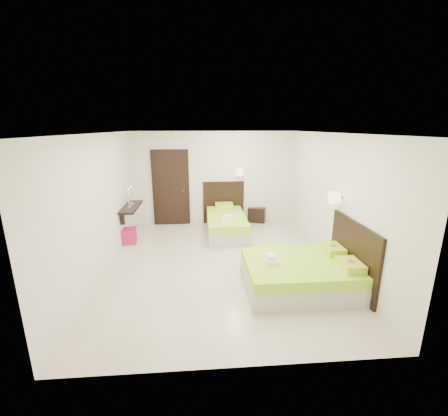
{
  "coord_description": "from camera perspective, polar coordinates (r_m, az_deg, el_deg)",
  "views": [
    {
      "loc": [
        -0.37,
        -5.61,
        2.71
      ],
      "look_at": [
        0.1,
        0.3,
        1.1
      ],
      "focal_mm": 24.0,
      "sensor_mm": 36.0,
      "label": 1
    }
  ],
  "objects": [
    {
      "name": "floor",
      "position": [
        6.24,
        -0.71,
        -10.55
      ],
      "size": [
        5.5,
        5.5,
        0.0
      ],
      "primitive_type": "plane",
      "color": "beige",
      "rests_on": "ground"
    },
    {
      "name": "bed_single",
      "position": [
        7.87,
        0.41,
        -2.68
      ],
      "size": [
        1.16,
        1.94,
        1.6
      ],
      "color": "beige",
      "rests_on": "ground"
    },
    {
      "name": "bed_double",
      "position": [
        5.46,
        15.08,
        -11.77
      ],
      "size": [
        1.88,
        1.6,
        1.55
      ],
      "color": "beige",
      "rests_on": "ground"
    },
    {
      "name": "nightstand",
      "position": [
        8.9,
        6.33,
        -1.16
      ],
      "size": [
        0.61,
        0.58,
        0.43
      ],
      "primitive_type": "cube",
      "rotation": [
        0.0,
        0.0,
        -0.37
      ],
      "color": "black",
      "rests_on": "ground"
    },
    {
      "name": "ottoman",
      "position": [
        7.58,
        -17.73,
        -5.07
      ],
      "size": [
        0.4,
        0.4,
        0.36
      ],
      "primitive_type": "cube",
      "rotation": [
        0.0,
        0.0,
        0.14
      ],
      "color": "#9F1547",
      "rests_on": "ground"
    },
    {
      "name": "door",
      "position": [
        8.51,
        -10.08,
        3.72
      ],
      "size": [
        1.02,
        0.15,
        2.14
      ],
      "color": "black",
      "rests_on": "ground"
    },
    {
      "name": "console_shelf",
      "position": [
        7.65,
        -17.36,
        0.16
      ],
      "size": [
        0.35,
        1.2,
        0.78
      ],
      "color": "black",
      "rests_on": "ground"
    }
  ]
}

